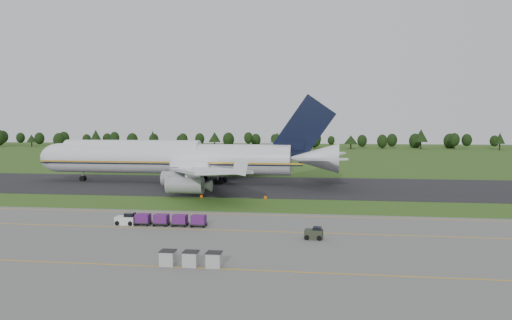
# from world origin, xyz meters

# --- Properties ---
(ground) EXTENTS (600.00, 600.00, 0.00)m
(ground) POSITION_xyz_m (0.00, 0.00, 0.00)
(ground) COLOR #2E5018
(ground) RESTS_ON ground
(apron) EXTENTS (300.00, 52.00, 0.06)m
(apron) POSITION_xyz_m (0.00, -34.00, 0.03)
(apron) COLOR #62625D
(apron) RESTS_ON ground
(taxiway) EXTENTS (300.00, 40.00, 0.08)m
(taxiway) POSITION_xyz_m (0.00, 28.00, 0.04)
(taxiway) COLOR black
(taxiway) RESTS_ON ground
(apron_markings) EXTENTS (300.00, 30.20, 0.01)m
(apron_markings) POSITION_xyz_m (0.00, -26.98, 0.06)
(apron_markings) COLOR #DB9F0C
(apron_markings) RESTS_ON apron
(tree_line) EXTENTS (528.77, 22.48, 11.97)m
(tree_line) POSITION_xyz_m (-0.38, 220.70, 6.16)
(tree_line) COLOR black
(tree_line) RESTS_ON ground
(aircraft) EXTENTS (76.62, 75.12, 21.64)m
(aircraft) POSITION_xyz_m (-19.15, 31.63, 6.18)
(aircraft) COLOR silver
(aircraft) RESTS_ON ground
(baggage_train) EXTENTS (13.23, 1.69, 1.63)m
(baggage_train) POSITION_xyz_m (-5.93, -20.20, 0.92)
(baggage_train) COLOR silver
(baggage_train) RESTS_ON apron
(utility_cart) EXTENTS (2.35, 1.56, 1.22)m
(utility_cart) POSITION_xyz_m (15.98, -25.70, 0.66)
(utility_cart) COLOR #293122
(utility_cart) RESTS_ON apron
(uld_row) EXTENTS (6.34, 1.54, 1.52)m
(uld_row) POSITION_xyz_m (3.96, -39.41, 0.82)
(uld_row) COLOR #AAAAAA
(uld_row) RESTS_ON apron
(edge_markers) EXTENTS (13.23, 0.30, 0.60)m
(edge_markers) POSITION_xyz_m (-0.44, 7.47, 0.27)
(edge_markers) COLOR #F55B07
(edge_markers) RESTS_ON ground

